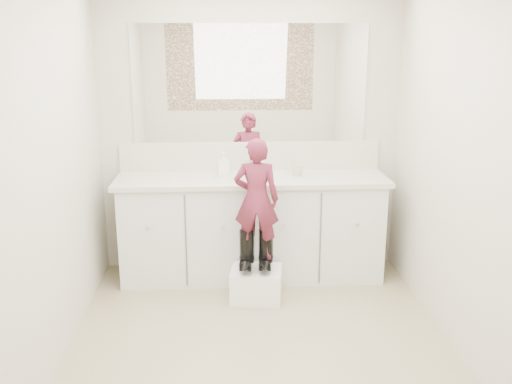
{
  "coord_description": "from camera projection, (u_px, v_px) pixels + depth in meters",
  "views": [
    {
      "loc": [
        -0.22,
        -3.43,
        2.03
      ],
      "look_at": [
        0.01,
        0.73,
        0.89
      ],
      "focal_mm": 40.0,
      "sensor_mm": 36.0,
      "label": 1
    }
  ],
  "objects": [
    {
      "name": "wall_right",
      "position": [
        466.0,
        172.0,
        3.61
      ],
      "size": [
        0.0,
        3.0,
        3.0
      ],
      "primitive_type": "plane",
      "rotation": [
        1.57,
        0.0,
        -1.57
      ],
      "color": "beige",
      "rests_on": "floor"
    },
    {
      "name": "dot_panel",
      "position": [
        289.0,
        149.0,
        1.98
      ],
      "size": [
        2.0,
        0.01,
        1.2
      ],
      "primitive_type": "cube",
      "color": "#472819",
      "rests_on": "wall_front"
    },
    {
      "name": "toothbrush",
      "position": [
        266.0,
        190.0,
        4.34
      ],
      "size": [
        0.14,
        0.03,
        0.06
      ],
      "primitive_type": "cylinder",
      "rotation": [
        0.0,
        1.22,
        -0.13
      ],
      "color": "#DC5590",
      "rests_on": "toddler"
    },
    {
      "name": "soap_bottle",
      "position": [
        224.0,
        164.0,
        4.81
      ],
      "size": [
        0.1,
        0.1,
        0.2
      ],
      "primitive_type": "imported",
      "rotation": [
        0.0,
        0.0,
        0.13
      ],
      "color": "white",
      "rests_on": "countertop"
    },
    {
      "name": "toddler",
      "position": [
        256.0,
        199.0,
        4.36
      ],
      "size": [
        0.37,
        0.27,
        0.95
      ],
      "primitive_type": "imported",
      "rotation": [
        0.0,
        0.0,
        3.01
      ],
      "color": "#A83353",
      "rests_on": "step_stool"
    },
    {
      "name": "backsplash",
      "position": [
        250.0,
        156.0,
        5.02
      ],
      "size": [
        2.28,
        0.03,
        0.25
      ],
      "primitive_type": "cube",
      "color": "beige",
      "rests_on": "countertop"
    },
    {
      "name": "vanity_cabinet",
      "position": [
        252.0,
        229.0,
        4.92
      ],
      "size": [
        2.2,
        0.55,
        0.85
      ],
      "primitive_type": "cube",
      "color": "silver",
      "rests_on": "floor"
    },
    {
      "name": "wall_left",
      "position": [
        48.0,
        178.0,
        3.47
      ],
      "size": [
        0.0,
        3.0,
        3.0
      ],
      "primitive_type": "plane",
      "rotation": [
        1.57,
        0.0,
        1.57
      ],
      "color": "beige",
      "rests_on": "floor"
    },
    {
      "name": "mirror",
      "position": [
        250.0,
        84.0,
        4.85
      ],
      "size": [
        2.0,
        0.02,
        1.0
      ],
      "primitive_type": "cube",
      "color": "white",
      "rests_on": "wall_back"
    },
    {
      "name": "wall_back",
      "position": [
        250.0,
        135.0,
        4.98
      ],
      "size": [
        2.6,
        0.0,
        2.6
      ],
      "primitive_type": "plane",
      "rotation": [
        1.57,
        0.0,
        0.0
      ],
      "color": "beige",
      "rests_on": "floor"
    },
    {
      "name": "cup",
      "position": [
        297.0,
        169.0,
        4.85
      ],
      "size": [
        0.13,
        0.13,
        0.1
      ],
      "primitive_type": "imported",
      "rotation": [
        0.0,
        0.0,
        -0.21
      ],
      "color": "beige",
      "rests_on": "countertop"
    },
    {
      "name": "wall_front",
      "position": [
        288.0,
        270.0,
        2.09
      ],
      "size": [
        2.6,
        0.0,
        2.6
      ],
      "primitive_type": "plane",
      "rotation": [
        -1.57,
        0.0,
        0.0
      ],
      "color": "beige",
      "rests_on": "floor"
    },
    {
      "name": "boot_right",
      "position": [
        266.0,
        250.0,
        4.47
      ],
      "size": [
        0.15,
        0.23,
        0.33
      ],
      "primitive_type": null,
      "rotation": [
        0.0,
        0.0,
        -0.13
      ],
      "color": "black",
      "rests_on": "step_stool"
    },
    {
      "name": "faucet",
      "position": [
        251.0,
        167.0,
        4.93
      ],
      "size": [
        0.08,
        0.08,
        0.1
      ],
      "primitive_type": "cylinder",
      "color": "silver",
      "rests_on": "countertop"
    },
    {
      "name": "floor",
      "position": [
        261.0,
        347.0,
        3.85
      ],
      "size": [
        3.0,
        3.0,
        0.0
      ],
      "primitive_type": "plane",
      "color": "#948260",
      "rests_on": "ground"
    },
    {
      "name": "step_stool",
      "position": [
        256.0,
        284.0,
        4.54
      ],
      "size": [
        0.43,
        0.38,
        0.25
      ],
      "primitive_type": "cube",
      "rotation": [
        0.0,
        0.0,
        -0.13
      ],
      "color": "white",
      "rests_on": "floor"
    },
    {
      "name": "countertop",
      "position": [
        252.0,
        180.0,
        4.79
      ],
      "size": [
        2.28,
        0.58,
        0.04
      ],
      "primitive_type": "cube",
      "color": "beige",
      "rests_on": "vanity_cabinet"
    },
    {
      "name": "boot_left",
      "position": [
        247.0,
        250.0,
        4.46
      ],
      "size": [
        0.15,
        0.23,
        0.33
      ],
      "primitive_type": null,
      "rotation": [
        0.0,
        0.0,
        -0.13
      ],
      "color": "black",
      "rests_on": "step_stool"
    }
  ]
}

